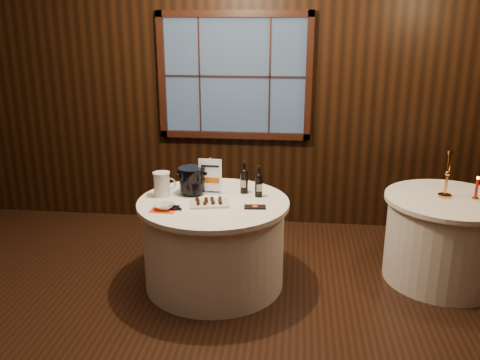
# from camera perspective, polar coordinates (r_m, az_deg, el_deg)

# --- Properties ---
(ground) EXTENTS (6.00, 6.00, 0.00)m
(ground) POSITION_cam_1_polar(r_m,az_deg,el_deg) (3.77, -5.44, -18.69)
(ground) COLOR black
(ground) RESTS_ON ground
(back_wall) EXTENTS (6.00, 0.10, 3.00)m
(back_wall) POSITION_cam_1_polar(r_m,az_deg,el_deg) (5.53, -0.59, 10.51)
(back_wall) COLOR black
(back_wall) RESTS_ON ground
(main_table) EXTENTS (1.28, 1.28, 0.77)m
(main_table) POSITION_cam_1_polar(r_m,az_deg,el_deg) (4.42, -2.94, -6.99)
(main_table) COLOR white
(main_table) RESTS_ON ground
(side_table) EXTENTS (1.08, 1.08, 0.77)m
(side_table) POSITION_cam_1_polar(r_m,az_deg,el_deg) (4.83, 21.97, -6.14)
(side_table) COLOR white
(side_table) RESTS_ON ground
(sign_stand) EXTENTS (0.20, 0.10, 0.33)m
(sign_stand) POSITION_cam_1_polar(r_m,az_deg,el_deg) (4.42, -3.34, -0.15)
(sign_stand) COLOR silver
(sign_stand) RESTS_ON main_table
(port_bottle_left) EXTENTS (0.07, 0.07, 0.29)m
(port_bottle_left) POSITION_cam_1_polar(r_m,az_deg,el_deg) (4.42, 0.47, 0.07)
(port_bottle_left) COLOR black
(port_bottle_left) RESTS_ON main_table
(port_bottle_right) EXTENTS (0.07, 0.07, 0.27)m
(port_bottle_right) POSITION_cam_1_polar(r_m,az_deg,el_deg) (4.34, 2.11, -0.38)
(port_bottle_right) COLOR black
(port_bottle_right) RESTS_ON main_table
(ice_bucket) EXTENTS (0.23, 0.23, 0.24)m
(ice_bucket) POSITION_cam_1_polar(r_m,az_deg,el_deg) (4.42, -5.40, -0.02)
(ice_bucket) COLOR black
(ice_bucket) RESTS_ON main_table
(chocolate_plate) EXTENTS (0.36, 0.28, 0.05)m
(chocolate_plate) POSITION_cam_1_polar(r_m,az_deg,el_deg) (4.19, -3.46, -2.53)
(chocolate_plate) COLOR white
(chocolate_plate) RESTS_ON main_table
(chocolate_box) EXTENTS (0.18, 0.10, 0.01)m
(chocolate_box) POSITION_cam_1_polar(r_m,az_deg,el_deg) (4.11, 1.69, -3.05)
(chocolate_box) COLOR black
(chocolate_box) RESTS_ON main_table
(grape_bunch) EXTENTS (0.16, 0.08, 0.04)m
(grape_bunch) POSITION_cam_1_polar(r_m,az_deg,el_deg) (4.11, -7.22, -3.05)
(grape_bunch) COLOR black
(grape_bunch) RESTS_ON main_table
(glass_pitcher) EXTENTS (0.20, 0.15, 0.21)m
(glass_pitcher) POSITION_cam_1_polar(r_m,az_deg,el_deg) (4.41, -8.75, -0.45)
(glass_pitcher) COLOR white
(glass_pitcher) RESTS_ON main_table
(orange_napkin) EXTENTS (0.21, 0.21, 0.00)m
(orange_napkin) POSITION_cam_1_polar(r_m,az_deg,el_deg) (4.13, -8.48, -3.23)
(orange_napkin) COLOR #F84014
(orange_napkin) RESTS_ON main_table
(cracker_bowl) EXTENTS (0.17, 0.17, 0.04)m
(cracker_bowl) POSITION_cam_1_polar(r_m,az_deg,el_deg) (4.12, -8.49, -2.95)
(cracker_bowl) COLOR white
(cracker_bowl) RESTS_ON orange_napkin
(brass_candlestick) EXTENTS (0.12, 0.12, 0.41)m
(brass_candlestick) POSITION_cam_1_polar(r_m,az_deg,el_deg) (4.66, 22.18, -0.03)
(brass_candlestick) COLOR #C5873D
(brass_candlestick) RESTS_ON side_table
(red_candle) EXTENTS (0.05, 0.05, 0.20)m
(red_candle) POSITION_cam_1_polar(r_m,az_deg,el_deg) (4.72, 25.01, -1.05)
(red_candle) COLOR #C5873D
(red_candle) RESTS_ON side_table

